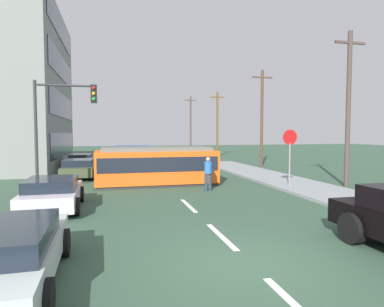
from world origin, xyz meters
The scene contains 19 objects.
ground_plane centered at (0.00, 10.00, 0.00)m, with size 120.00×120.00×0.00m, color #34503C.
sidewalk_curb_right centered at (6.80, 6.00, 0.07)m, with size 3.20×36.00×0.14m, color gray.
lane_stripe_1 centered at (0.00, 2.00, 0.01)m, with size 0.16×2.40×0.01m, color silver.
lane_stripe_2 centered at (0.00, 6.00, 0.01)m, with size 0.16×2.40×0.01m, color silver.
lane_stripe_3 centered at (0.00, 17.63, 0.01)m, with size 0.16×2.40×0.01m, color silver.
lane_stripe_4 centered at (0.00, 23.63, 0.01)m, with size 0.16×2.40×0.01m, color silver.
streetcar_tram centered at (-0.52, 11.63, 1.08)m, with size 6.54×2.59×2.08m.
city_bus centered at (-1.46, 17.51, 1.08)m, with size 2.71×5.10×1.89m.
pedestrian_crossing centered at (1.72, 9.12, 0.94)m, with size 0.50×0.36×1.67m.
parked_sedan_near centered at (-4.85, -0.03, 0.62)m, with size 2.09×4.62×1.19m.
parked_sedan_mid centered at (-5.07, 6.52, 0.62)m, with size 2.13×4.16×1.19m.
parked_sedan_far centered at (-4.95, 15.59, 0.62)m, with size 2.10×4.16×1.19m.
parked_sedan_furthest centered at (-5.30, 21.25, 0.62)m, with size 1.99×4.46×1.19m.
stop_sign centered at (5.81, 8.52, 2.19)m, with size 0.76×0.07×2.88m.
traffic_light_mast centered at (-5.16, 9.70, 3.64)m, with size 2.75×0.33×5.22m.
utility_pole_near centered at (9.23, 8.63, 4.25)m, with size 1.80×0.24×8.14m.
utility_pole_mid centered at (9.50, 19.60, 4.24)m, with size 1.80×0.24×8.12m.
utility_pole_far centered at (9.59, 32.11, 4.06)m, with size 1.80×0.24×7.76m.
utility_pole_distant centered at (8.72, 42.44, 4.35)m, with size 1.80×0.24×8.33m.
Camera 1 is at (-2.91, -6.65, 2.84)m, focal length 31.35 mm.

